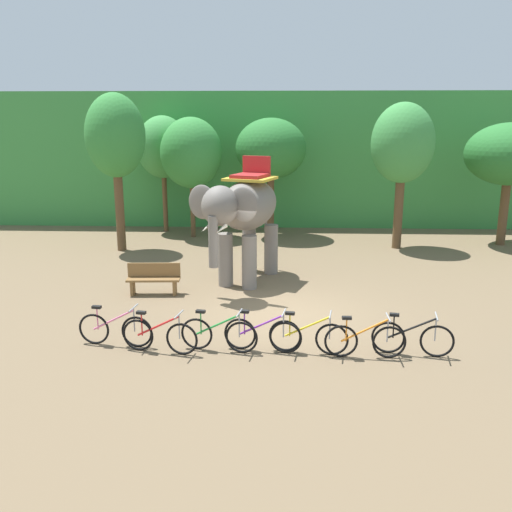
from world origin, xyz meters
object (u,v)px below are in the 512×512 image
(bike_green, at_px, (219,334))
(wooden_bench, at_px, (154,278))
(bike_purple, at_px, (262,334))
(bike_black, at_px, (412,338))
(tree_center_left, at_px, (163,148))
(tree_left, at_px, (191,153))
(tree_center, at_px, (403,144))
(bike_orange, at_px, (365,340))
(bike_red, at_px, (159,336))
(elephant, at_px, (245,211))
(tree_far_right, at_px, (271,149))
(bike_yellow, at_px, (308,336))
(tree_far_left, at_px, (115,137))
(bike_pink, at_px, (115,329))
(tree_right, at_px, (510,155))

(bike_green, height_order, wooden_bench, bike_green)
(bike_purple, height_order, bike_black, same)
(tree_center_left, relative_size, tree_left, 1.01)
(tree_center, relative_size, bike_purple, 3.25)
(bike_orange, relative_size, bike_black, 1.01)
(bike_red, distance_m, bike_green, 1.26)
(elephant, bearing_deg, tree_far_right, 84.54)
(bike_yellow, relative_size, bike_black, 1.00)
(bike_purple, xyz_separation_m, bike_black, (3.17, -0.06, 0.00))
(bike_green, bearing_deg, bike_purple, 2.18)
(tree_far_right, distance_m, wooden_bench, 9.36)
(tree_far_left, xyz_separation_m, tree_center, (10.59, 0.85, -0.27))
(tree_far_left, xyz_separation_m, bike_red, (3.48, -9.39, -3.85))
(bike_red, bearing_deg, bike_purple, 4.36)
(tree_far_right, bearing_deg, bike_green, -94.23)
(bike_yellow, bearing_deg, bike_black, -0.06)
(tree_center, relative_size, bike_pink, 3.23)
(bike_black, bearing_deg, tree_center, 80.28)
(bike_purple, bearing_deg, wooden_bench, 129.76)
(bike_green, bearing_deg, tree_right, 47.00)
(tree_far_right, height_order, wooden_bench, tree_far_right)
(bike_black, bearing_deg, elephant, 126.36)
(tree_center, distance_m, wooden_bench, 10.80)
(tree_center_left, bearing_deg, bike_green, -73.73)
(tree_far_right, distance_m, bike_orange, 12.94)
(tree_far_right, distance_m, tree_right, 9.31)
(tree_right, bearing_deg, bike_orange, -122.45)
(bike_yellow, bearing_deg, elephant, 107.68)
(tree_far_left, distance_m, bike_green, 11.09)
(elephant, bearing_deg, bike_black, -53.64)
(tree_center, bearing_deg, bike_pink, -129.48)
(tree_left, relative_size, elephant, 1.18)
(tree_left, distance_m, bike_purple, 12.67)
(bike_pink, bearing_deg, wooden_bench, 89.59)
(bike_red, height_order, bike_orange, same)
(tree_center, xyz_separation_m, tree_right, (4.27, 0.74, -0.42))
(bike_pink, relative_size, bike_red, 1.01)
(bike_red, xyz_separation_m, bike_yellow, (3.17, 0.11, 0.00))
(tree_left, xyz_separation_m, tree_far_right, (3.28, 0.26, 0.15))
(tree_right, relative_size, bike_pink, 2.80)
(tree_right, distance_m, bike_black, 12.82)
(bike_purple, xyz_separation_m, bike_yellow, (0.98, -0.06, 0.00))
(tree_far_left, bearing_deg, elephant, -39.00)
(tree_center_left, relative_size, bike_purple, 2.97)
(tree_center, distance_m, elephant, 7.64)
(bike_orange, bearing_deg, tree_far_right, 100.11)
(tree_far_left, distance_m, elephant, 6.72)
(tree_far_right, bearing_deg, tree_center_left, 169.49)
(tree_far_right, xyz_separation_m, bike_orange, (2.20, -12.32, -3.28))
(bike_red, bearing_deg, tree_center, 55.26)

